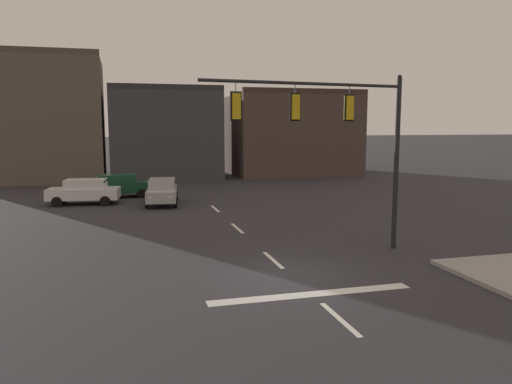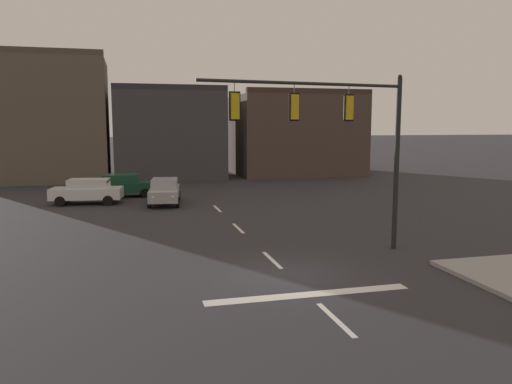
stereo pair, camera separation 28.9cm
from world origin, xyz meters
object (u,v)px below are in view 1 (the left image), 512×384
Objects in this scene: signal_mast_near_side at (340,127)px; car_lot_nearside at (84,191)px; car_lot_middle at (119,185)px; car_lot_farside at (162,191)px.

car_lot_nearside is (-10.45, 15.69, -4.12)m from signal_mast_near_side.
car_lot_middle is (-8.34, 18.36, -4.12)m from signal_mast_near_side.
signal_mast_near_side is 20.58m from car_lot_middle.
signal_mast_near_side is 19.30m from car_lot_nearside.
car_lot_middle is 4.76m from car_lot_farside.
car_lot_nearside is 4.97m from car_lot_farside.
signal_mast_near_side is at bearing -56.32° from car_lot_nearside.
car_lot_farside is (2.70, -3.92, 0.00)m from car_lot_middle.
car_lot_middle is (2.11, 2.67, 0.00)m from car_lot_nearside.
car_lot_farside is at bearing -14.62° from car_lot_nearside.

